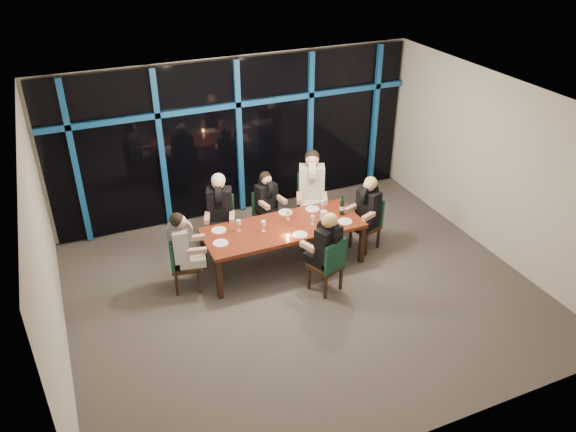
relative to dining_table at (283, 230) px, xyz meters
The scene contains 29 objects.
room 1.56m from the dining_table, 90.00° to the right, with size 7.04×7.00×3.02m.
window_wall 2.30m from the dining_table, 89.70° to the left, with size 6.86×0.43×2.94m.
dining_table is the anchor object (origin of this frame).
chair_far_left 1.20m from the dining_table, 131.08° to the left, with size 0.59×0.59×1.00m.
chair_far_mid 1.05m from the dining_table, 85.51° to the left, with size 0.48×0.48×0.87m.
chair_far_right 1.33m from the dining_table, 44.52° to the left, with size 0.66×0.66×1.08m.
chair_end_left 1.73m from the dining_table, behind, with size 0.50×0.50×0.92m.
chair_end_right 1.60m from the dining_table, ahead, with size 0.55×0.55×0.93m.
chair_near_mid 1.04m from the dining_table, 68.90° to the right, with size 0.57×0.57×0.95m.
diner_far_left 1.18m from the dining_table, 134.76° to the left, with size 0.60×0.68×0.97m.
diner_far_mid 0.97m from the dining_table, 84.27° to the left, with size 0.48×0.58×0.85m.
diner_far_right 1.29m from the dining_table, 42.94° to the left, with size 0.67×0.74×1.05m.
diner_end_left 1.65m from the dining_table, behind, with size 0.62×0.51×0.90m.
diner_end_right 1.54m from the dining_table, ahead, with size 0.63×0.57×0.90m.
diner_near_mid 0.97m from the dining_table, 68.85° to the right, with size 0.58×0.65×0.92m.
plate_far_left 1.04m from the dining_table, 164.06° to the left, with size 0.24×0.24×0.01m, color white.
plate_far_mid 0.46m from the dining_table, 62.36° to the left, with size 0.24×0.24×0.01m, color white.
plate_far_right 0.76m from the dining_table, 25.63° to the left, with size 0.24×0.24×0.01m, color white.
plate_end_left 1.10m from the dining_table, behind, with size 0.24×0.24×0.01m, color white.
plate_end_right 1.03m from the dining_table, 15.02° to the right, with size 0.24×0.24×0.01m, color white.
plate_near_mid 0.39m from the dining_table, 67.91° to the right, with size 0.24×0.24×0.01m, color white.
wine_bottle 1.08m from the dining_table, ahead, with size 0.08×0.08×0.35m.
water_pitcher 0.70m from the dining_table, 10.51° to the right, with size 0.12×0.11×0.20m.
tea_light 0.32m from the dining_table, 99.11° to the right, with size 0.05×0.05×0.03m, color #FA9F4B.
wine_glass_a 0.40m from the dining_table, behind, with size 0.07×0.07×0.18m.
wine_glass_b 0.32m from the dining_table, 48.64° to the left, with size 0.07×0.07×0.18m.
wine_glass_c 0.52m from the dining_table, 14.55° to the right, with size 0.06×0.06×0.16m.
wine_glass_d 0.75m from the dining_table, 166.61° to the left, with size 0.07×0.07×0.19m.
wine_glass_e 0.88m from the dining_table, 14.89° to the left, with size 0.08×0.08×0.20m.
Camera 1 is at (-3.01, -6.41, 5.40)m, focal length 35.00 mm.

